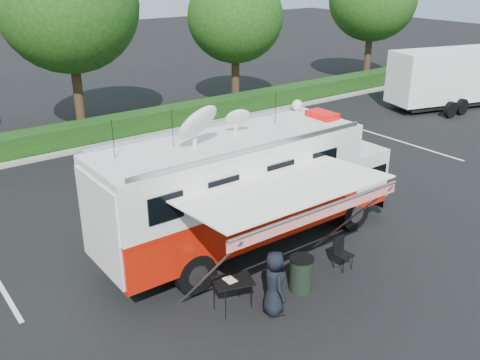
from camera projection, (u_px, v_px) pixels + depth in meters
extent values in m
plane|color=black|center=(250.00, 244.00, 15.79)|extent=(120.00, 120.00, 0.00)
cube|color=#9E998E|center=(177.00, 130.00, 26.12)|extent=(60.00, 0.35, 0.15)
cube|color=black|center=(168.00, 118.00, 26.63)|extent=(60.00, 1.20, 1.00)
cylinder|color=black|center=(77.00, 87.00, 24.51)|extent=(0.44, 0.44, 4.80)
ellipsoid|color=#14380F|center=(68.00, 5.00, 23.15)|extent=(6.14, 6.14, 5.84)
cylinder|color=black|center=(235.00, 72.00, 29.63)|extent=(0.44, 0.44, 4.00)
ellipsoid|color=#14380F|center=(235.00, 17.00, 28.50)|extent=(5.12, 5.12, 4.86)
cylinder|color=black|center=(368.00, 50.00, 35.62)|extent=(0.44, 0.44, 4.40)
cube|color=silver|center=(183.00, 213.00, 17.74)|extent=(0.12, 5.50, 0.01)
cube|color=silver|center=(314.00, 173.00, 21.05)|extent=(0.12, 5.50, 0.01)
cube|color=silver|center=(409.00, 144.00, 24.36)|extent=(0.12, 5.50, 0.01)
cube|color=black|center=(250.00, 228.00, 15.58)|extent=(8.57, 1.39, 0.30)
cylinder|color=black|center=(353.00, 213.00, 16.53)|extent=(1.10, 0.32, 1.10)
cylinder|color=black|center=(305.00, 190.00, 18.15)|extent=(1.10, 0.32, 1.10)
cylinder|color=black|center=(195.00, 273.00, 13.34)|extent=(1.10, 0.32, 1.10)
cylinder|color=black|center=(153.00, 239.00, 14.96)|extent=(1.10, 0.32, 1.10)
cube|color=silver|center=(356.00, 189.00, 18.07)|extent=(0.20, 2.49, 0.40)
cube|color=silver|center=(343.00, 168.00, 17.29)|extent=(1.39, 2.49, 1.69)
cube|color=#B21507|center=(342.00, 185.00, 17.52)|extent=(1.41, 2.51, 0.55)
cube|color=black|center=(357.00, 155.00, 17.53)|extent=(0.12, 2.19, 0.70)
cube|color=#B21507|center=(231.00, 211.00, 14.91)|extent=(7.57, 2.49, 1.20)
cube|color=#B21507|center=(231.00, 192.00, 14.68)|extent=(7.59, 2.51, 0.10)
cube|color=silver|center=(230.00, 166.00, 14.40)|extent=(7.57, 2.49, 1.39)
cube|color=silver|center=(230.00, 140.00, 14.11)|extent=(7.57, 2.49, 0.08)
cube|color=#CC0505|center=(322.00, 115.00, 15.93)|extent=(0.55, 0.95, 0.16)
sphere|color=silver|center=(297.00, 105.00, 16.58)|extent=(0.34, 0.34, 0.34)
ellipsoid|color=silver|center=(197.00, 123.00, 13.13)|extent=(1.20, 1.20, 0.36)
ellipsoid|color=silver|center=(238.00, 118.00, 14.29)|extent=(0.70, 0.70, 0.20)
cylinder|color=black|center=(113.00, 140.00, 12.51)|extent=(0.02, 0.02, 1.00)
cylinder|color=black|center=(172.00, 128.00, 13.39)|extent=(0.02, 0.02, 1.00)
cylinder|color=black|center=(276.00, 107.00, 15.26)|extent=(0.02, 0.02, 1.00)
cube|color=white|center=(285.00, 188.00, 12.38)|extent=(4.98, 2.39, 0.21)
cube|color=red|center=(320.00, 213.00, 11.58)|extent=(4.98, 0.04, 0.28)
cylinder|color=#B2B2B7|center=(321.00, 208.00, 11.52)|extent=(4.98, 0.07, 0.07)
cylinder|color=#B2B2B7|center=(207.00, 275.00, 11.65)|extent=(0.05, 2.58, 2.87)
cylinder|color=#B2B2B7|center=(349.00, 220.00, 14.13)|extent=(0.05, 2.58, 2.87)
imported|color=black|center=(273.00, 312.00, 12.76)|extent=(0.74, 0.92, 1.64)
cube|color=black|center=(233.00, 281.00, 12.62)|extent=(1.10, 0.92, 0.04)
cylinder|color=black|center=(226.00, 305.00, 12.37)|extent=(0.02, 0.02, 0.77)
cylinder|color=black|center=(214.00, 296.00, 12.73)|extent=(0.02, 0.02, 0.77)
cylinder|color=black|center=(252.00, 294.00, 12.80)|extent=(0.02, 0.02, 0.77)
cylinder|color=black|center=(240.00, 285.00, 13.16)|extent=(0.02, 0.02, 0.77)
cube|color=silver|center=(230.00, 280.00, 12.62)|extent=(0.24, 0.33, 0.01)
cube|color=black|center=(344.00, 255.00, 14.41)|extent=(0.44, 0.44, 0.04)
cube|color=black|center=(339.00, 244.00, 14.47)|extent=(0.42, 0.06, 0.47)
cylinder|color=black|center=(343.00, 266.00, 14.27)|extent=(0.02, 0.02, 0.42)
cylinder|color=black|center=(334.00, 261.00, 14.52)|extent=(0.02, 0.02, 0.42)
cylinder|color=black|center=(352.00, 262.00, 14.46)|extent=(0.02, 0.02, 0.42)
cylinder|color=black|center=(343.00, 257.00, 14.71)|extent=(0.02, 0.02, 0.42)
cylinder|color=black|center=(301.00, 275.00, 13.47)|extent=(0.58, 0.58, 0.89)
cylinder|color=black|center=(302.00, 259.00, 13.29)|extent=(0.63, 0.63, 0.04)
cube|color=white|center=(475.00, 73.00, 30.36)|extent=(10.68, 4.98, 2.80)
cube|color=black|center=(470.00, 99.00, 30.95)|extent=(9.77, 4.49, 0.26)
cylinder|color=black|center=(450.00, 110.00, 28.26)|extent=(0.87, 0.26, 0.87)
cylinder|color=black|center=(420.00, 103.00, 29.68)|extent=(0.87, 0.26, 0.87)
cylinder|color=black|center=(462.00, 107.00, 28.83)|extent=(0.87, 0.26, 0.87)
cylinder|color=black|center=(431.00, 100.00, 30.26)|extent=(0.87, 0.26, 0.87)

